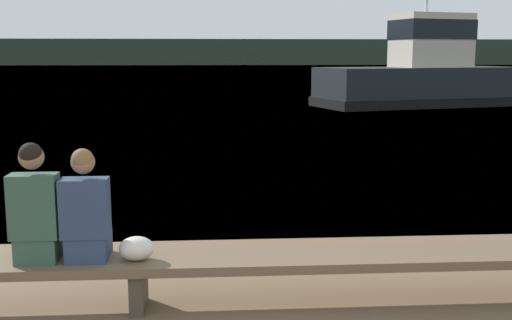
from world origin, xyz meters
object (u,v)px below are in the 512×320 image
Objects in this scene: person_right at (86,214)px; bench_main at (138,267)px; person_left at (35,211)px; shopping_bag at (137,248)px; tugboat_red at (423,77)px.

bench_main is at bearing -1.63° from person_right.
shopping_bag is at bearing -1.62° from person_left.
person_left is at bearing -179.70° from person_right.
tugboat_red reaches higher than person_left.
person_left is at bearing 179.33° from bench_main.
person_left is 3.43× the size of shopping_bag.
bench_main is 29.32× the size of shopping_bag.
person_right is 23.67m from tugboat_red.
person_left is at bearing 178.38° from shopping_bag.
tugboat_red is (9.61, 21.46, 0.67)m from shopping_bag.
tugboat_red is (10.43, 21.44, 0.34)m from person_left.
person_right is 0.10× the size of tugboat_red.
person_right is at bearing 178.37° from bench_main.
shopping_bag is 23.52m from tugboat_red.
bench_main is 0.63m from person_right.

